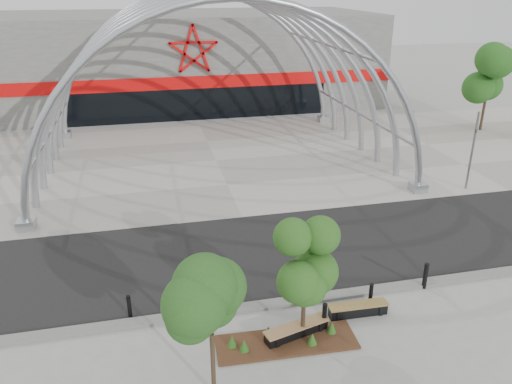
# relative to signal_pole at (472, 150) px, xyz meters

# --- Properties ---
(ground) EXTENTS (140.00, 140.00, 0.00)m
(ground) POSITION_rel_signal_pole_xyz_m (-12.82, -7.78, -2.29)
(ground) COLOR gray
(ground) RESTS_ON ground
(road) EXTENTS (140.00, 7.00, 0.02)m
(road) POSITION_rel_signal_pole_xyz_m (-12.82, -4.28, -2.28)
(road) COLOR black
(road) RESTS_ON ground
(forecourt) EXTENTS (60.00, 17.00, 0.04)m
(forecourt) POSITION_rel_signal_pole_xyz_m (-12.82, 7.72, -2.27)
(forecourt) COLOR #9C968C
(forecourt) RESTS_ON ground
(kerb) EXTENTS (60.00, 0.50, 0.12)m
(kerb) POSITION_rel_signal_pole_xyz_m (-12.82, -8.03, -2.23)
(kerb) COLOR slate
(kerb) RESTS_ON ground
(arena_building) EXTENTS (34.00, 15.24, 8.00)m
(arena_building) POSITION_rel_signal_pole_xyz_m (-12.82, 25.67, 1.70)
(arena_building) COLOR #63635E
(arena_building) RESTS_ON ground
(vault_canopy) EXTENTS (20.80, 15.80, 20.36)m
(vault_canopy) POSITION_rel_signal_pole_xyz_m (-12.82, 7.72, -2.27)
(vault_canopy) COLOR #A1A5AB
(vault_canopy) RESTS_ON ground
(planting_bed) EXTENTS (4.56, 1.59, 0.48)m
(planting_bed) POSITION_rel_signal_pole_xyz_m (-13.34, -10.05, -2.17)
(planting_bed) COLOR #3E2318
(planting_bed) RESTS_ON ground
(signal_pole) EXTENTS (0.27, 0.62, 4.38)m
(signal_pole) POSITION_rel_signal_pole_xyz_m (0.00, 0.00, 0.00)
(signal_pole) COLOR slate
(signal_pole) RESTS_ON ground
(street_tree_0) EXTENTS (1.75, 1.75, 3.99)m
(street_tree_0) POSITION_rel_signal_pole_xyz_m (-15.83, -11.62, 0.58)
(street_tree_0) COLOR #2F2517
(street_tree_0) RESTS_ON ground
(street_tree_1) EXTENTS (1.71, 1.71, 4.04)m
(street_tree_1) POSITION_rel_signal_pole_xyz_m (-12.69, -9.92, 0.61)
(street_tree_1) COLOR black
(street_tree_1) RESTS_ON ground
(bench_0) EXTENTS (2.28, 1.05, 0.47)m
(bench_0) POSITION_rel_signal_pole_xyz_m (-12.89, -9.86, -2.06)
(bench_0) COLOR black
(bench_0) RESTS_ON ground
(bench_1) EXTENTS (2.10, 0.52, 0.44)m
(bench_1) POSITION_rel_signal_pole_xyz_m (-10.46, -9.21, -2.07)
(bench_1) COLOR black
(bench_1) RESTS_ON ground
(bollard_0) EXTENTS (0.14, 0.14, 0.86)m
(bollard_0) POSITION_rel_signal_pole_xyz_m (-18.13, -7.57, -1.86)
(bollard_0) COLOR black
(bollard_0) RESTS_ON ground
(bollard_1) EXTENTS (0.16, 0.16, 1.00)m
(bollard_1) POSITION_rel_signal_pole_xyz_m (-16.66, -8.27, -1.79)
(bollard_1) COLOR black
(bollard_1) RESTS_ON ground
(bollard_2) EXTENTS (0.16, 0.16, 0.98)m
(bollard_2) POSITION_rel_signal_pole_xyz_m (-11.86, -9.66, -1.80)
(bollard_2) COLOR black
(bollard_2) RESTS_ON ground
(bollard_3) EXTENTS (0.14, 0.14, 0.89)m
(bollard_3) POSITION_rel_signal_pole_xyz_m (-9.82, -8.81, -1.84)
(bollard_3) COLOR black
(bollard_3) RESTS_ON ground
(bollard_4) EXTENTS (0.17, 0.17, 1.05)m
(bollard_4) POSITION_rel_signal_pole_xyz_m (-7.36, -8.24, -1.76)
(bollard_4) COLOR black
(bollard_4) RESTS_ON ground
(bg_tree_1) EXTENTS (2.70, 2.70, 5.91)m
(bg_tree_1) POSITION_rel_signal_pole_xyz_m (8.18, 10.22, 1.96)
(bg_tree_1) COLOR black
(bg_tree_1) RESTS_ON ground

